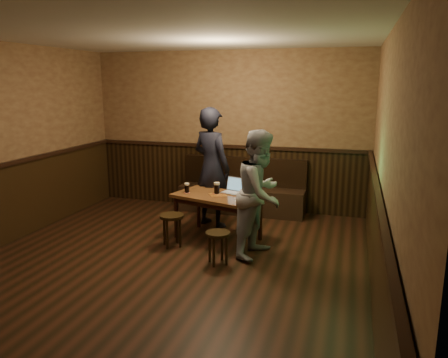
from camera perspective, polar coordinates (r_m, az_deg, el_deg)
room at (r=5.30m, az=-8.02°, el=0.98°), size 5.04×6.04×2.84m
bench at (r=7.72m, az=2.40°, el=-2.04°), size 2.20×0.50×0.95m
pub_table at (r=6.31m, az=-0.81°, el=-2.84°), size 1.39×1.02×0.67m
stool_left at (r=6.13m, az=-6.83°, el=-5.48°), size 0.38×0.38×0.46m
stool_right at (r=5.52m, az=-0.80°, el=-7.77°), size 0.35×0.35×0.42m
pint_left at (r=6.41m, az=-4.87°, el=-1.17°), size 0.09×0.09×0.15m
pint_mid at (r=6.33m, az=-0.95°, el=-1.19°), size 0.11×0.11×0.17m
pint_right at (r=6.04m, az=2.76°, el=-1.95°), size 0.10×0.10×0.15m
laptop at (r=6.39m, az=1.33°, el=-1.31°), size 0.37×0.33×0.22m
menu at (r=5.92m, az=2.52°, el=-2.99°), size 0.27×0.25×0.00m
person_suit at (r=6.84m, az=-1.62°, el=1.50°), size 0.81×0.70×1.89m
person_grey at (r=5.69m, az=4.79°, el=-1.93°), size 0.81×0.94×1.67m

